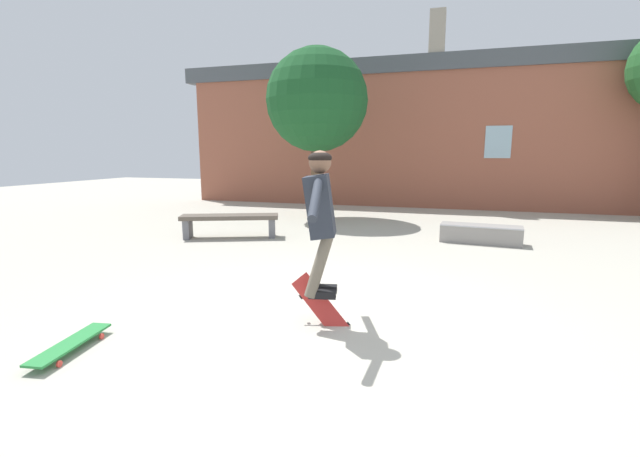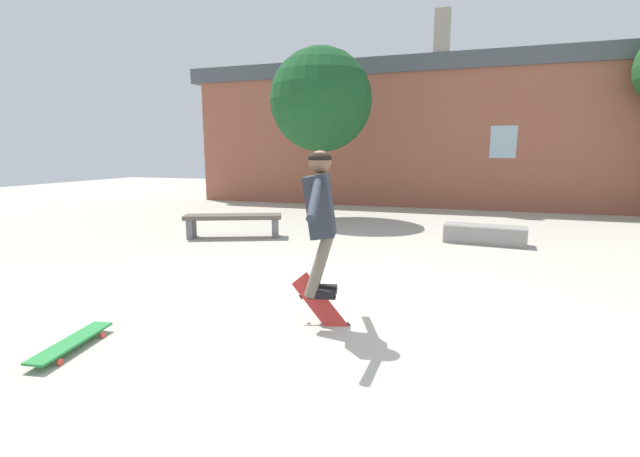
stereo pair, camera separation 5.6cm
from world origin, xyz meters
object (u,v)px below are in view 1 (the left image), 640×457
skate_ledge (481,234)px  skater (320,211)px  park_bench (230,221)px  skateboard_resting (70,344)px  skateboard_flipping (325,311)px  tree_left (317,101)px

skate_ledge → skater: 4.95m
park_bench → skateboard_resting: size_ratio=2.24×
park_bench → skateboard_flipping: size_ratio=2.71×
skateboard_flipping → skateboard_resting: (-1.89, -1.21, -0.07)m
skateboard_flipping → skateboard_resting: size_ratio=0.83×
skater → skateboard_resting: bearing=-159.3°
tree_left → skateboard_resting: size_ratio=4.90×
tree_left → skateboard_resting: bearing=-88.2°
tree_left → skateboard_resting: (0.25, -7.77, -2.84)m
tree_left → skateboard_resting: tree_left is taller
skater → skateboard_resting: skater is taller
tree_left → skateboard_flipping: tree_left is taller
tree_left → skateboard_flipping: bearing=-72.0°
skater → skate_ledge: bearing=57.5°
skater → skateboard_flipping: skater is taller
tree_left → skate_ledge: tree_left is taller
skate_ledge → skateboard_resting: bearing=-116.6°
skate_ledge → skater: (-1.74, -4.54, 0.95)m
tree_left → skateboard_flipping: (2.14, -6.57, -2.78)m
skater → skateboard_flipping: (0.04, 0.03, -0.99)m
tree_left → skateboard_flipping: size_ratio=5.92×
park_bench → skate_ledge: (4.71, 0.90, -0.17)m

